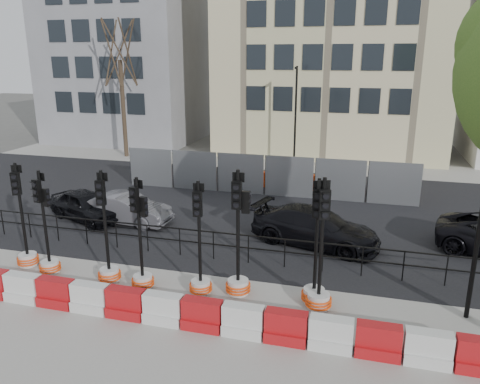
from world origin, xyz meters
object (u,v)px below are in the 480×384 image
(car_a, at_px, (87,205))
(car_c, at_px, (315,227))
(traffic_signal_h, at_px, (319,283))
(traffic_signal_a, at_px, (26,246))
(traffic_signal_d, at_px, (142,263))

(car_a, xyz_separation_m, car_c, (9.40, -0.15, 0.05))
(traffic_signal_h, distance_m, car_a, 11.04)
(traffic_signal_a, bearing_deg, traffic_signal_d, -25.16)
(traffic_signal_h, bearing_deg, car_c, 80.05)
(traffic_signal_a, distance_m, car_c, 9.73)
(traffic_signal_a, relative_size, car_c, 0.69)
(traffic_signal_h, xyz_separation_m, car_c, (-0.63, 4.46, -0.08))
(traffic_signal_a, height_order, traffic_signal_d, traffic_signal_a)
(traffic_signal_a, relative_size, car_a, 0.86)
(traffic_signal_h, bearing_deg, traffic_signal_a, 160.75)
(traffic_signal_d, height_order, car_c, traffic_signal_d)
(traffic_signal_d, height_order, car_a, traffic_signal_d)
(traffic_signal_d, distance_m, car_c, 6.45)
(traffic_signal_a, distance_m, traffic_signal_d, 4.31)
(traffic_signal_a, height_order, car_c, traffic_signal_a)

